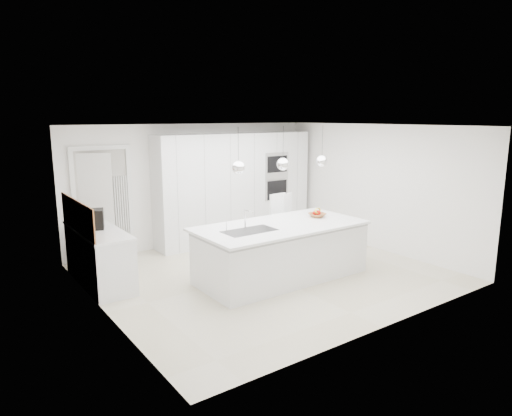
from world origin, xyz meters
TOP-DOWN VIEW (x-y plane):
  - floor at (0.00, 0.00)m, footprint 5.50×5.50m
  - wall_back at (0.00, 2.50)m, footprint 5.50×0.00m
  - wall_left at (-2.75, 0.00)m, footprint 0.00×5.00m
  - ceiling at (0.00, 0.00)m, footprint 5.50×5.50m
  - tall_cabinets at (0.80, 2.20)m, footprint 3.60×0.60m
  - oven_stack at (1.70, 1.89)m, footprint 0.62×0.04m
  - doorway_frame at (-1.95, 2.47)m, footprint 1.11×0.08m
  - hallway_door at (-2.20, 2.42)m, footprint 0.76×0.38m
  - radiator at (-1.63, 2.46)m, footprint 0.32×0.04m
  - left_base_cabinets at (-2.45, 1.20)m, footprint 0.60×1.80m
  - left_worktop at (-2.45, 1.20)m, footprint 0.62×1.82m
  - oak_backsplash at (-2.74, 1.20)m, footprint 0.02×1.80m
  - island_base at (0.10, -0.30)m, footprint 2.80×1.20m
  - island_worktop at (0.10, -0.25)m, footprint 2.84×1.40m
  - island_sink at (-0.55, -0.30)m, footprint 0.84×0.44m
  - island_tap at (-0.50, -0.10)m, footprint 0.02×0.02m
  - pendant_left at (-0.75, -0.30)m, footprint 0.20×0.20m
  - pendant_mid at (0.10, -0.30)m, footprint 0.20×0.20m
  - pendant_right at (0.95, -0.30)m, footprint 0.20×0.20m
  - fruit_bowl at (0.99, -0.18)m, footprint 0.30×0.30m
  - espresso_machine at (-2.43, 1.22)m, footprint 0.27×0.34m
  - bar_stool_left at (0.79, 0.54)m, footprint 0.45×0.59m
  - bar_stool_right at (1.05, 0.59)m, footprint 0.57×0.65m
  - apple_a at (1.01, -0.18)m, footprint 0.09×0.09m
  - apple_b at (1.03, -0.14)m, footprint 0.07×0.07m
  - apple_c at (0.98, -0.12)m, footprint 0.07×0.07m
  - apple_extra_3 at (1.01, -0.12)m, footprint 0.08×0.08m
  - banana_bunch at (1.00, -0.18)m, footprint 0.23×0.16m

SIDE VIEW (x-z plane):
  - floor at x=0.00m, z-range 0.00..0.00m
  - left_base_cabinets at x=-2.45m, z-range 0.00..0.86m
  - island_base at x=0.10m, z-range 0.00..0.86m
  - bar_stool_right at x=1.05m, z-range 0.00..1.17m
  - bar_stool_left at x=0.79m, z-range 0.00..1.21m
  - island_sink at x=-0.55m, z-range 0.73..0.91m
  - radiator at x=-1.63m, z-range 0.15..1.55m
  - left_worktop at x=-2.45m, z-range 0.86..0.90m
  - island_worktop at x=0.10m, z-range 0.86..0.90m
  - fruit_bowl at x=0.99m, z-range 0.90..0.97m
  - apple_c at x=0.98m, z-range 0.93..1.00m
  - apple_b at x=1.03m, z-range 0.93..1.00m
  - apple_extra_3 at x=1.01m, z-range 0.93..1.01m
  - apple_a at x=1.01m, z-range 0.93..1.02m
  - hallway_door at x=-2.20m, z-range 0.00..2.00m
  - banana_bunch at x=1.00m, z-range 0.91..1.11m
  - doorway_frame at x=-1.95m, z-range -0.04..2.09m
  - island_tap at x=-0.50m, z-range 0.90..1.20m
  - espresso_machine at x=-2.43m, z-range 0.90..1.21m
  - tall_cabinets at x=0.80m, z-range 0.00..2.30m
  - oak_backsplash at x=-2.74m, z-range 0.90..1.40m
  - wall_back at x=0.00m, z-range -1.50..4.00m
  - wall_left at x=-2.75m, z-range -1.25..3.75m
  - oven_stack at x=1.70m, z-range 0.83..1.88m
  - pendant_left at x=-0.75m, z-range 1.80..2.00m
  - pendant_mid at x=0.10m, z-range 1.80..2.00m
  - pendant_right at x=0.95m, z-range 1.80..2.00m
  - ceiling at x=0.00m, z-range 2.50..2.50m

